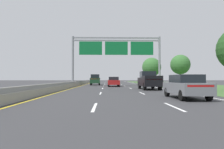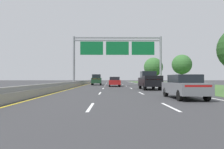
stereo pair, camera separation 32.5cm
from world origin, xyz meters
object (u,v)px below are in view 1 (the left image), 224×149
car_grey_right_lane_sedan (186,86)px  roadside_tree_far (152,67)px  car_red_centre_lane_sedan (113,81)px  overhead_sign_gantry (116,51)px  car_darkgreen_left_lane_suv (95,79)px  roadside_tree_mid (180,65)px  pickup_truck_black (149,80)px

car_grey_right_lane_sedan → roadside_tree_far: bearing=-9.3°
car_grey_right_lane_sedan → car_red_centre_lane_sedan: bearing=10.9°
overhead_sign_gantry → car_grey_right_lane_sedan: bearing=-80.5°
car_darkgreen_left_lane_suv → roadside_tree_mid: (16.11, -3.14, 2.81)m
overhead_sign_gantry → roadside_tree_mid: (12.18, 3.64, -2.12)m
pickup_truck_black → roadside_tree_far: bearing=-12.6°
overhead_sign_gantry → car_grey_right_lane_sedan: (3.62, -21.55, -5.21)m
roadside_tree_mid → roadside_tree_far: (-2.78, 12.30, 0.19)m
car_grey_right_lane_sedan → car_darkgreen_left_lane_suv: bearing=14.4°
car_darkgreen_left_lane_suv → roadside_tree_mid: 16.65m
car_darkgreen_left_lane_suv → roadside_tree_far: (13.33, 9.16, 2.99)m
overhead_sign_gantry → roadside_tree_far: bearing=59.5°
car_red_centre_lane_sedan → roadside_tree_far: 19.95m
car_darkgreen_left_lane_suv → overhead_sign_gantry: bearing=-151.0°
car_darkgreen_left_lane_suv → car_grey_right_lane_sedan: 29.32m
pickup_truck_black → car_red_centre_lane_sedan: 10.00m
car_red_centre_lane_sedan → car_grey_right_lane_sedan: (4.15, -20.49, 0.00)m
car_red_centre_lane_sedan → car_darkgreen_left_lane_suv: car_darkgreen_left_lane_suv is taller
overhead_sign_gantry → car_darkgreen_left_lane_suv: (-3.93, 6.78, -4.93)m
car_grey_right_lane_sedan → overhead_sign_gantry: bearing=9.0°
pickup_truck_black → car_red_centre_lane_sedan: bearing=23.7°
roadside_tree_far → roadside_tree_mid: bearing=-77.2°
pickup_truck_black → car_darkgreen_left_lane_suv: (-7.40, 17.00, 0.02)m
car_darkgreen_left_lane_suv → roadside_tree_mid: size_ratio=0.82×
car_red_centre_lane_sedan → roadside_tree_far: roadside_tree_far is taller
pickup_truck_black → roadside_tree_mid: size_ratio=0.94×
car_darkgreen_left_lane_suv → roadside_tree_far: 16.45m
pickup_truck_black → roadside_tree_far: 26.99m
roadside_tree_mid → roadside_tree_far: size_ratio=0.90×
overhead_sign_gantry → roadside_tree_far: size_ratio=2.35×
car_grey_right_lane_sedan → roadside_tree_far: (5.77, 37.49, 3.27)m
roadside_tree_far → car_darkgreen_left_lane_suv: bearing=-145.5°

